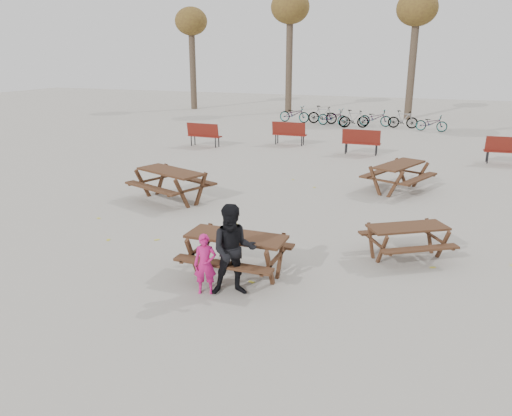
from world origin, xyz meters
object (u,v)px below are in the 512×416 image
(soda_bottle, at_px, (225,233))
(picnic_table_north, at_px, (171,186))
(adult, at_px, (233,250))
(child, at_px, (205,264))
(picnic_table_far, at_px, (398,177))
(main_picnic_table, at_px, (236,245))
(food_tray, at_px, (228,237))
(picnic_table_east, at_px, (406,242))

(soda_bottle, xyz_separation_m, picnic_table_north, (-3.42, 3.94, -0.42))
(soda_bottle, xyz_separation_m, adult, (0.40, -0.56, -0.06))
(child, xyz_separation_m, adult, (0.46, 0.15, 0.26))
(soda_bottle, bearing_deg, picnic_table_far, 72.31)
(main_picnic_table, xyz_separation_m, soda_bottle, (-0.15, -0.15, 0.26))
(child, bearing_deg, food_tray, 59.40)
(main_picnic_table, xyz_separation_m, picnic_table_east, (2.84, 1.95, -0.25))
(child, xyz_separation_m, picnic_table_north, (-3.36, 4.64, -0.10))
(picnic_table_east, relative_size, picnic_table_north, 0.77)
(soda_bottle, relative_size, adult, 0.11)
(child, distance_m, picnic_table_north, 5.73)
(food_tray, relative_size, picnic_table_north, 0.09)
(main_picnic_table, height_order, picnic_table_north, picnic_table_north)
(picnic_table_north, bearing_deg, child, -33.97)
(main_picnic_table, distance_m, child, 0.88)
(main_picnic_table, relative_size, adult, 1.14)
(child, distance_m, adult, 0.55)
(soda_bottle, relative_size, picnic_table_far, 0.09)
(food_tray, bearing_deg, picnic_table_east, 35.68)
(main_picnic_table, distance_m, adult, 0.78)
(picnic_table_east, height_order, picnic_table_north, picnic_table_north)
(adult, relative_size, picnic_table_far, 0.83)
(soda_bottle, distance_m, child, 0.77)
(food_tray, distance_m, adult, 0.65)
(main_picnic_table, distance_m, picnic_table_north, 5.21)
(food_tray, distance_m, picnic_table_far, 7.61)
(main_picnic_table, bearing_deg, picnic_table_far, 73.03)
(soda_bottle, bearing_deg, food_tray, -8.45)
(adult, bearing_deg, picnic_table_far, 51.66)
(main_picnic_table, xyz_separation_m, food_tray, (-0.10, -0.16, 0.21))
(child, bearing_deg, soda_bottle, 63.33)
(food_tray, relative_size, soda_bottle, 1.06)
(food_tray, bearing_deg, adult, -57.40)
(adult, xyz_separation_m, picnic_table_east, (2.59, 2.66, -0.46))
(main_picnic_table, xyz_separation_m, child, (-0.21, -0.85, -0.06))
(picnic_table_north, bearing_deg, adult, -29.52)
(picnic_table_north, bearing_deg, soda_bottle, -28.91)
(main_picnic_table, distance_m, picnic_table_east, 3.45)
(main_picnic_table, relative_size, picnic_table_far, 0.95)
(adult, bearing_deg, food_tray, 98.03)
(food_tray, height_order, picnic_table_far, picnic_table_far)
(picnic_table_north, relative_size, picnic_table_far, 1.05)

